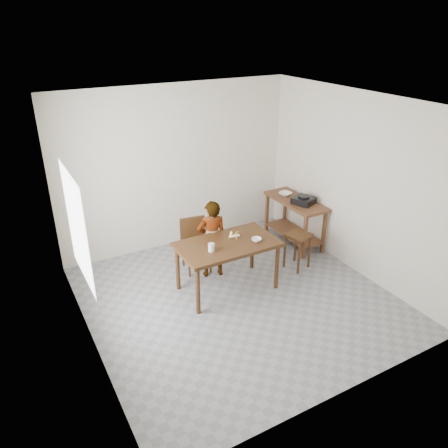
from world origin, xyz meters
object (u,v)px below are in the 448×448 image
child (212,239)px  stool (297,251)px  dining_chair (196,246)px  dining_table (227,266)px  prep_counter (294,221)px

child → stool: bearing=173.7°
child → dining_chair: child is taller
dining_table → dining_chair: dining_chair is taller
prep_counter → dining_chair: bearing=180.0°
child → stool: (1.27, -0.45, -0.32)m
prep_counter → child: bearing=-171.5°
child → dining_chair: bearing=-48.9°
prep_counter → stool: (-0.47, -0.71, -0.11)m
child → dining_chair: 0.36m
prep_counter → child: child is taller
stool → dining_chair: bearing=153.2°
prep_counter → dining_chair: (-1.88, 0.00, 0.01)m
dining_table → child: 0.50m
stool → child: bearing=160.5°
dining_table → child: (-0.02, 0.44, 0.24)m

